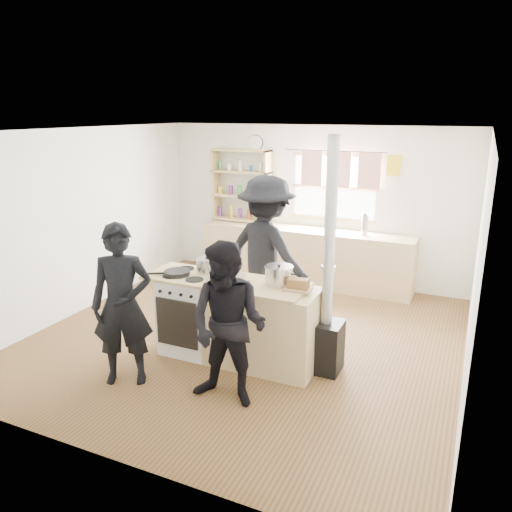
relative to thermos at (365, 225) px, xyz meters
name	(u,v)px	position (x,y,z in m)	size (l,w,h in m)	color
ground	(247,337)	(-0.92, -2.22, -1.06)	(5.00, 5.00, 0.01)	brown
back_counter	(306,256)	(-0.92, 0.00, -0.61)	(3.40, 0.55, 0.90)	tan
shelving_unit	(241,185)	(-2.12, 0.12, 0.45)	(1.00, 0.28, 1.20)	tan
thermos	(365,225)	(0.00, 0.00, 0.00)	(0.10, 0.10, 0.32)	silver
cooking_island	(237,321)	(-0.78, -2.77, -0.59)	(1.97, 0.64, 0.93)	white
skillet_greens	(177,273)	(-1.49, -2.85, -0.10)	(0.40, 0.40, 0.05)	black
roast_tray	(226,278)	(-0.89, -2.80, -0.09)	(0.36, 0.26, 0.07)	silver
stockpot_stove	(207,265)	(-1.22, -2.64, -0.04)	(0.24, 0.24, 0.19)	#BDBDC0
stockpot_counter	(279,275)	(-0.33, -2.67, -0.03)	(0.30, 0.30, 0.22)	#B7B7BA
bread_board	(298,285)	(-0.08, -2.75, -0.08)	(0.29, 0.22, 0.12)	tan
flue_heater	(326,315)	(0.20, -2.61, -0.42)	(0.35, 0.35, 2.50)	black
person_near_left	(122,305)	(-1.62, -3.66, -0.22)	(0.61, 0.40, 1.68)	black
person_near_right	(228,326)	(-0.47, -3.57, -0.26)	(0.77, 0.60, 1.59)	black
person_far	(267,253)	(-0.85, -1.77, -0.08)	(1.27, 0.73, 1.96)	black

